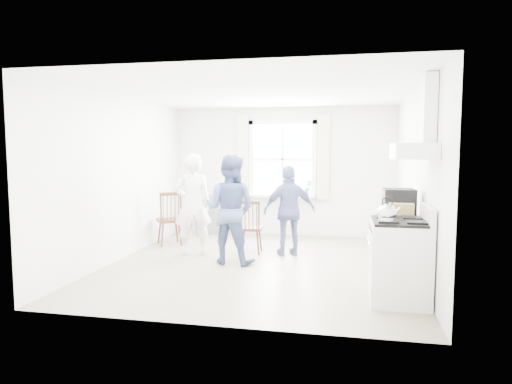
# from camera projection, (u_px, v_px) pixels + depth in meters

# --- Properties ---
(room_shell) EXTENTS (4.62, 5.12, 2.64)m
(room_shell) POSITION_uv_depth(u_px,v_px,m) (259.00, 180.00, 6.87)
(room_shell) COLOR gray
(room_shell) RESTS_ON ground
(window_assembly) EXTENTS (1.88, 0.24, 1.70)m
(window_assembly) POSITION_uv_depth(u_px,v_px,m) (282.00, 164.00, 9.25)
(window_assembly) COLOR white
(window_assembly) RESTS_ON room_shell
(range_hood) EXTENTS (0.45, 0.76, 0.94)m
(range_hood) POSITION_uv_depth(u_px,v_px,m) (418.00, 137.00, 5.09)
(range_hood) COLOR white
(range_hood) RESTS_ON room_shell
(shelf_unit) EXTENTS (0.40, 0.30, 0.80)m
(shelf_unit) POSITION_uv_depth(u_px,v_px,m) (215.00, 214.00, 9.51)
(shelf_unit) COLOR gray
(shelf_unit) RESTS_ON ground
(gas_stove) EXTENTS (0.68, 0.76, 1.12)m
(gas_stove) POSITION_uv_depth(u_px,v_px,m) (400.00, 260.00, 5.26)
(gas_stove) COLOR silver
(gas_stove) RESTS_ON ground
(kettle) EXTENTS (0.21, 0.21, 0.30)m
(kettle) POSITION_uv_depth(u_px,v_px,m) (387.00, 213.00, 5.07)
(kettle) COLOR silver
(kettle) RESTS_ON gas_stove
(low_cabinet) EXTENTS (0.50, 0.55, 0.90)m
(low_cabinet) POSITION_uv_depth(u_px,v_px,m) (399.00, 250.00, 5.93)
(low_cabinet) COLOR white
(low_cabinet) RESTS_ON ground
(stereo_stack) EXTENTS (0.41, 0.37, 0.35)m
(stereo_stack) POSITION_uv_depth(u_px,v_px,m) (399.00, 202.00, 5.89)
(stereo_stack) COLOR black
(stereo_stack) RESTS_ON low_cabinet
(cardboard_box) EXTENTS (0.31, 0.23, 0.19)m
(cardboard_box) POSITION_uv_depth(u_px,v_px,m) (401.00, 211.00, 5.67)
(cardboard_box) COLOR #A1854E
(cardboard_box) RESTS_ON low_cabinet
(windsor_chair_a) EXTENTS (0.57, 0.57, 1.00)m
(windsor_chair_a) POSITION_uv_depth(u_px,v_px,m) (170.00, 213.00, 8.27)
(windsor_chair_a) COLOR #462116
(windsor_chair_a) RESTS_ON ground
(windsor_chair_b) EXTENTS (0.41, 0.40, 0.92)m
(windsor_chair_b) POSITION_uv_depth(u_px,v_px,m) (249.00, 221.00, 7.63)
(windsor_chair_b) COLOR #462116
(windsor_chair_b) RESTS_ON ground
(person_left) EXTENTS (0.81, 0.81, 1.68)m
(person_left) POSITION_uv_depth(u_px,v_px,m) (193.00, 205.00, 7.54)
(person_left) COLOR white
(person_left) RESTS_ON ground
(person_mid) EXTENTS (0.92, 0.92, 1.67)m
(person_mid) POSITION_uv_depth(u_px,v_px,m) (230.00, 209.00, 7.01)
(person_mid) COLOR #4A5B89
(person_mid) RESTS_ON ground
(person_right) EXTENTS (1.14, 1.14, 1.49)m
(person_right) POSITION_uv_depth(u_px,v_px,m) (289.00, 211.00, 7.53)
(person_right) COLOR navy
(person_right) RESTS_ON ground
(potted_plant) EXTENTS (0.21, 0.21, 0.29)m
(potted_plant) POSITION_uv_depth(u_px,v_px,m) (308.00, 187.00, 9.10)
(potted_plant) COLOR #32703B
(potted_plant) RESTS_ON window_assembly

